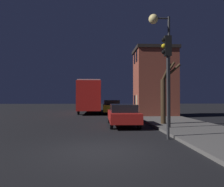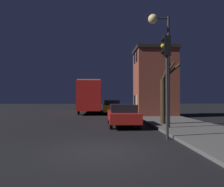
% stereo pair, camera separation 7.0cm
% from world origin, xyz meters
% --- Properties ---
extents(ground_plane, '(120.00, 120.00, 0.00)m').
position_xyz_m(ground_plane, '(0.00, 0.00, 0.00)').
color(ground_plane, black).
extents(brick_building, '(4.08, 3.78, 6.66)m').
position_xyz_m(brick_building, '(5.36, 14.01, 3.49)').
color(brick_building, brown).
rests_on(brick_building, sidewalk).
extents(streetlamp, '(1.25, 0.56, 6.52)m').
position_xyz_m(streetlamp, '(3.38, 4.76, 5.13)').
color(streetlamp, '#28282B').
rests_on(streetlamp, sidewalk).
extents(traffic_light, '(0.43, 0.24, 4.59)m').
position_xyz_m(traffic_light, '(2.92, 1.95, 3.28)').
color(traffic_light, '#28282B').
rests_on(traffic_light, ground).
extents(bare_tree, '(1.24, 0.70, 4.06)m').
position_xyz_m(bare_tree, '(4.16, 6.56, 2.06)').
color(bare_tree, '#382819').
rests_on(bare_tree, sidewalk).
extents(bus, '(2.54, 10.07, 3.76)m').
position_xyz_m(bus, '(-1.29, 19.58, 2.23)').
color(bus, red).
rests_on(bus, ground).
extents(car_near_lane, '(1.81, 4.76, 1.41)m').
position_xyz_m(car_near_lane, '(1.41, 6.68, 0.76)').
color(car_near_lane, '#B21E19').
rests_on(car_near_lane, ground).
extents(car_mid_lane, '(1.90, 4.61, 1.58)m').
position_xyz_m(car_mid_lane, '(1.17, 17.14, 0.84)').
color(car_mid_lane, olive).
rests_on(car_mid_lane, ground).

